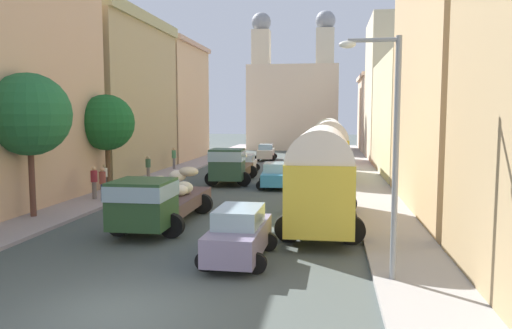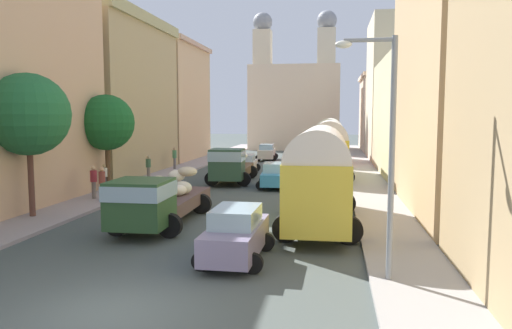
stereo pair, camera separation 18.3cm
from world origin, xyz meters
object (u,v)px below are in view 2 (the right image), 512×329
Objects in this scene: parked_bus_0 at (320,171)px; pedestrian_2 at (148,166)px; cargo_truck_0 at (157,199)px; pedestrian_3 at (175,157)px; car_0 at (245,164)px; car_2 at (236,234)px; pedestrian_0 at (105,177)px; car_4 at (305,149)px; car_3 at (276,175)px; pedestrian_4 at (94,181)px; cargo_truck_1 at (231,165)px; streetlamp_near at (384,139)px; parked_bus_2 at (329,139)px; parked_bus_1 at (330,147)px; pedestrian_1 at (102,182)px; car_1 at (267,152)px.

parked_bus_0 is 16.98m from pedestrian_2.
cargo_truck_0 is 20.46m from pedestrian_3.
car_0 is 1.10× the size of car_2.
pedestrian_0 is at bearing 127.28° from cargo_truck_0.
parked_bus_0 reaches higher than car_4.
pedestrian_3 is (-9.18, 8.03, 0.32)m from car_3.
pedestrian_0 is 2.75m from pedestrian_4.
pedestrian_2 is (-9.47, 17.23, 0.18)m from car_2.
cargo_truck_0 is at bearing -44.68° from pedestrian_4.
cargo_truck_1 is 20.31m from streetlamp_near.
parked_bus_2 reaches higher than pedestrian_3.
pedestrian_3 reaches higher than car_4.
pedestrian_2 is at bearing -130.12° from parked_bus_2.
car_2 is at bearing -88.16° from car_3.
pedestrian_1 is at bearing -134.72° from parked_bus_1.
parked_bus_1 reaches higher than cargo_truck_1.
car_1 is 25.38m from pedestrian_4.
parked_bus_2 is 10.87m from car_0.
parked_bus_1 is 15.38m from pedestrian_0.
streetlamp_near reaches higher than cargo_truck_0.
car_3 is at bearing -80.64° from car_1.
pedestrian_1 is 0.84m from pedestrian_4.
car_4 reaches higher than car_0.
parked_bus_1 is 7.29m from cargo_truck_1.
parked_bus_0 is 13.33m from cargo_truck_1.
parked_bus_1 is 1.28× the size of cargo_truck_1.
pedestrian_4 is at bearing -89.53° from pedestrian_2.
streetlamp_near is at bearing -60.91° from pedestrian_3.
pedestrian_0 is (-12.52, 6.74, -1.29)m from parked_bus_0.
car_2 is at bearing -80.65° from car_0.
pedestrian_0 is at bearing -92.01° from pedestrian_3.
streetlamp_near is at bearing -43.10° from pedestrian_0.
streetlamp_near is (7.94, -18.51, 2.65)m from cargo_truck_1.
cargo_truck_0 is 1.77× the size of car_4.
pedestrian_0 is at bearing 151.73° from parked_bus_0.
car_0 is (-0.11, 5.96, -0.50)m from cargo_truck_1.
pedestrian_1 is (-11.14, 3.61, -1.17)m from parked_bus_0.
cargo_truck_0 reaches higher than car_1.
pedestrian_4 is (-8.91, -6.27, 0.28)m from car_3.
car_2 is at bearing -115.12° from parked_bus_0.
cargo_truck_1 is 9.62m from pedestrian_1.
cargo_truck_1 is at bearing 53.42° from pedestrian_4.
car_3 is 23.82m from car_4.
car_2 is (-2.43, -5.19, -1.42)m from parked_bus_0.
parked_bus_1 reaches higher than car_2.
parked_bus_2 is 18.82m from pedestrian_2.
parked_bus_1 is 21.96m from streetlamp_near.
pedestrian_4 is (-9.41, 9.27, 0.23)m from car_2.
parked_bus_0 is at bearing 64.88° from car_2.
streetlamp_near is at bearing -85.95° from parked_bus_1.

